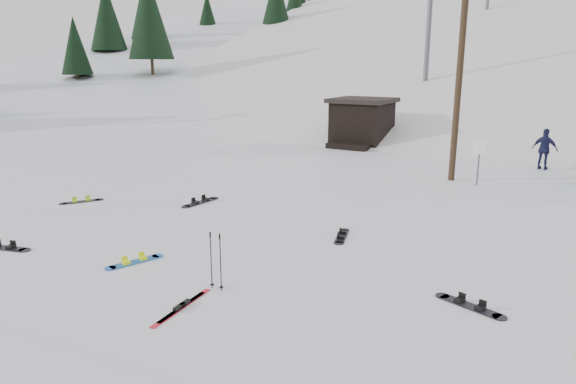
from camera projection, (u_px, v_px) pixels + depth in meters
The scene contains 18 objects.
ground at pixel (188, 296), 10.74m from camera, with size 200.00×200.00×0.00m, color white.
ski_slope at pixel (513, 212), 59.44m from camera, with size 60.00×75.00×45.00m, color white.
ridge_left at pixel (228, 180), 71.29m from camera, with size 34.00×85.00×38.00m, color white.
treeline_left at pixel (198, 104), 60.95m from camera, with size 20.00×64.00×10.00m, color black, non-canonical shape.
treeline_crest at pixel (550, 93), 82.31m from camera, with size 50.00×6.00×10.00m, color black, non-canonical shape.
utility_pole at pixel (460, 64), 20.25m from camera, with size 2.00×0.26×9.00m.
trail_sign at pixel (479, 154), 20.18m from camera, with size 0.50×0.09×1.85m.
lift_hut at pixel (362, 122), 30.32m from camera, with size 3.40×4.10×2.75m.
lift_tower_near at pixel (429, 17), 35.78m from camera, with size 2.20×0.36×8.00m.
hero_snowboard at pixel (135, 261), 12.53m from camera, with size 0.66×1.44×0.10m.
hero_skis at pixel (182, 307), 10.21m from camera, with size 0.29×1.83×0.10m.
ski_poles at pixel (216, 260), 10.93m from camera, with size 0.35×0.09×1.26m.
board_scatter_a at pixel (3, 247), 13.48m from camera, with size 1.59×0.67×0.11m.
board_scatter_b at pixel (200, 202), 17.89m from camera, with size 0.41×1.71×0.12m.
board_scatter_c at pixel (82, 201), 18.00m from camera, with size 0.90×1.31×0.10m.
board_scatter_d at pixel (470, 305), 10.25m from camera, with size 1.47×0.66×0.11m.
board_scatter_f at pixel (342, 236), 14.39m from camera, with size 0.62×1.39×0.10m.
skier_navy at pixel (545, 149), 23.28m from camera, with size 1.10×0.46×1.88m, color #191C3E.
Camera 1 is at (6.87, -7.41, 4.73)m, focal length 32.00 mm.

